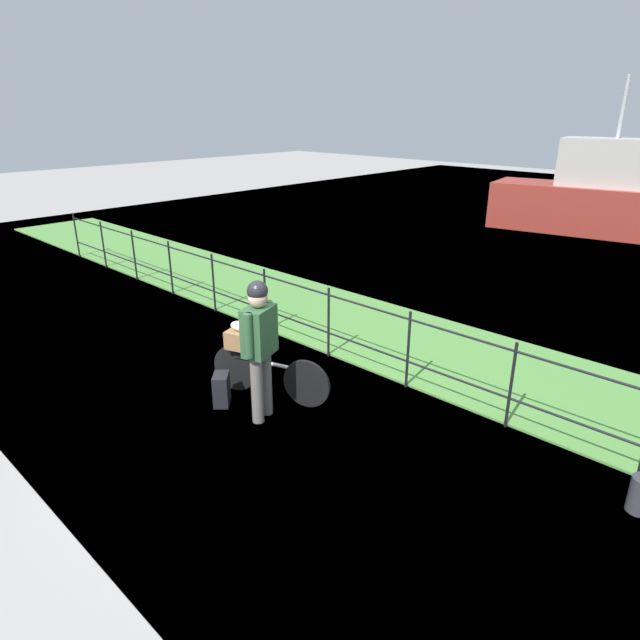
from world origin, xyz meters
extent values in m
plane|color=#9E9993|center=(0.00, 0.00, 0.00)|extent=(60.00, 60.00, 0.00)
cube|color=#569342|center=(0.00, 3.25, 0.01)|extent=(27.00, 2.40, 0.03)
plane|color=#60849E|center=(0.00, 12.86, 0.00)|extent=(30.00, 30.00, 0.00)
cylinder|color=black|center=(-9.00, 2.03, 0.53)|extent=(0.04, 0.04, 1.05)
cylinder|color=black|center=(-7.62, 2.03, 0.53)|extent=(0.04, 0.04, 1.05)
cylinder|color=black|center=(-6.23, 2.03, 0.53)|extent=(0.04, 0.04, 1.05)
cylinder|color=black|center=(-4.85, 2.03, 0.53)|extent=(0.04, 0.04, 1.05)
cylinder|color=black|center=(-3.46, 2.03, 0.53)|extent=(0.04, 0.04, 1.05)
cylinder|color=black|center=(-2.08, 2.03, 0.53)|extent=(0.04, 0.04, 1.05)
cylinder|color=black|center=(-0.69, 2.03, 0.53)|extent=(0.04, 0.04, 1.05)
cylinder|color=black|center=(0.69, 2.03, 0.53)|extent=(0.04, 0.04, 1.05)
cylinder|color=black|center=(2.08, 2.03, 0.53)|extent=(0.04, 0.04, 1.05)
cylinder|color=black|center=(0.00, 2.03, 0.37)|extent=(18.00, 0.03, 0.03)
cylinder|color=black|center=(0.00, 2.03, 0.95)|extent=(18.00, 0.03, 0.03)
cylinder|color=black|center=(0.10, 0.79, 0.30)|extent=(0.59, 0.24, 0.61)
cylinder|color=black|center=(-0.86, 0.46, 0.30)|extent=(0.59, 0.24, 0.61)
cylinder|color=#BCB7B2|center=(-0.38, 0.62, 0.47)|extent=(0.76, 0.30, 0.04)
cube|color=black|center=(-0.75, 0.49, 0.51)|extent=(0.22, 0.15, 0.06)
cube|color=slate|center=(-0.75, 0.49, 0.60)|extent=(0.39, 0.27, 0.02)
cube|color=olive|center=(-0.75, 0.49, 0.72)|extent=(0.42, 0.37, 0.23)
ellipsoid|color=silver|center=(-0.75, 0.49, 0.90)|extent=(0.31, 0.22, 0.13)
sphere|color=silver|center=(-0.64, 0.53, 0.96)|extent=(0.11, 0.11, 0.11)
cylinder|color=slate|center=(-0.13, 0.34, 0.41)|extent=(0.14, 0.14, 0.82)
cylinder|color=slate|center=(-0.06, 0.15, 0.41)|extent=(0.14, 0.14, 0.82)
cube|color=#2D5633|center=(-0.09, 0.24, 1.10)|extent=(0.38, 0.46, 0.56)
cylinder|color=#2D5633|center=(-0.17, 0.45, 1.13)|extent=(0.10, 0.10, 0.50)
cylinder|color=#2D5633|center=(-0.02, 0.04, 1.13)|extent=(0.10, 0.10, 0.50)
sphere|color=tan|center=(-0.09, 0.24, 1.49)|extent=(0.22, 0.22, 0.22)
sphere|color=black|center=(-0.09, 0.24, 1.57)|extent=(0.23, 0.23, 0.23)
cube|color=black|center=(-0.69, 0.10, 0.20)|extent=(0.33, 0.33, 0.40)
cube|color=#9E3328|center=(-0.68, 13.56, 0.66)|extent=(6.35, 2.78, 1.33)
cube|color=#B7B2A8|center=(-0.68, 13.56, 1.98)|extent=(2.87, 1.66, 1.30)
cylinder|color=#B2B2B2|center=(-0.68, 13.56, 3.43)|extent=(0.10, 0.10, 1.60)
camera|label=1|loc=(4.27, -3.35, 3.42)|focal=30.76mm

